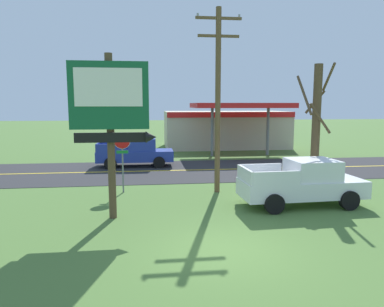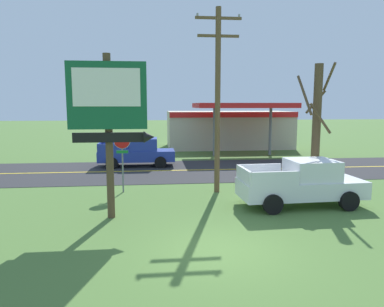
{
  "view_description": "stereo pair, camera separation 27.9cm",
  "coord_description": "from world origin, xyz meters",
  "px_view_note": "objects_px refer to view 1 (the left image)",
  "views": [
    {
      "loc": [
        -2.18,
        -9.88,
        4.26
      ],
      "look_at": [
        0.0,
        8.0,
        1.8
      ],
      "focal_mm": 33.51,
      "sensor_mm": 36.0,
      "label": 1
    },
    {
      "loc": [
        -1.9,
        -9.91,
        4.26
      ],
      "look_at": [
        0.0,
        8.0,
        1.8
      ],
      "focal_mm": 33.51,
      "sensor_mm": 36.0,
      "label": 2
    }
  ],
  "objects_px": {
    "utility_pole": "(218,95)",
    "gas_station": "(226,128)",
    "bare_tree": "(316,126)",
    "pickup_white_parked_on_lawn": "(303,183)",
    "motel_sign": "(111,110)",
    "pickup_blue_on_road": "(136,153)",
    "stop_sign": "(122,151)"
  },
  "relations": [
    {
      "from": "stop_sign",
      "to": "pickup_blue_on_road",
      "type": "bearing_deg",
      "value": 86.99
    },
    {
      "from": "bare_tree",
      "to": "pickup_blue_on_road",
      "type": "relative_size",
      "value": 1.19
    },
    {
      "from": "gas_station",
      "to": "motel_sign",
      "type": "bearing_deg",
      "value": -112.49
    },
    {
      "from": "pickup_white_parked_on_lawn",
      "to": "stop_sign",
      "type": "bearing_deg",
      "value": 157.74
    },
    {
      "from": "stop_sign",
      "to": "gas_station",
      "type": "relative_size",
      "value": 0.25
    },
    {
      "from": "motel_sign",
      "to": "bare_tree",
      "type": "xyz_separation_m",
      "value": [
        9.33,
        3.1,
        -0.83
      ]
    },
    {
      "from": "bare_tree",
      "to": "gas_station",
      "type": "xyz_separation_m",
      "value": [
        -0.32,
        18.65,
        -1.28
      ]
    },
    {
      "from": "stop_sign",
      "to": "bare_tree",
      "type": "relative_size",
      "value": 0.48
    },
    {
      "from": "bare_tree",
      "to": "gas_station",
      "type": "relative_size",
      "value": 0.52
    },
    {
      "from": "pickup_white_parked_on_lawn",
      "to": "motel_sign",
      "type": "bearing_deg",
      "value": -173.24
    },
    {
      "from": "motel_sign",
      "to": "pickup_blue_on_road",
      "type": "bearing_deg",
      "value": 87.77
    },
    {
      "from": "bare_tree",
      "to": "pickup_white_parked_on_lawn",
      "type": "relative_size",
      "value": 1.17
    },
    {
      "from": "utility_pole",
      "to": "pickup_blue_on_road",
      "type": "bearing_deg",
      "value": 117.82
    },
    {
      "from": "stop_sign",
      "to": "gas_station",
      "type": "distance_m",
      "value": 19.79
    },
    {
      "from": "stop_sign",
      "to": "pickup_blue_on_road",
      "type": "xyz_separation_m",
      "value": [
        0.39,
        7.51,
        -1.06
      ]
    },
    {
      "from": "stop_sign",
      "to": "utility_pole",
      "type": "relative_size",
      "value": 0.34
    },
    {
      "from": "utility_pole",
      "to": "pickup_blue_on_road",
      "type": "distance_m",
      "value": 9.71
    },
    {
      "from": "utility_pole",
      "to": "bare_tree",
      "type": "relative_size",
      "value": 1.41
    },
    {
      "from": "bare_tree",
      "to": "pickup_blue_on_road",
      "type": "height_order",
      "value": "bare_tree"
    },
    {
      "from": "utility_pole",
      "to": "pickup_blue_on_road",
      "type": "relative_size",
      "value": 1.68
    },
    {
      "from": "motel_sign",
      "to": "gas_station",
      "type": "distance_m",
      "value": 23.63
    },
    {
      "from": "utility_pole",
      "to": "gas_station",
      "type": "height_order",
      "value": "utility_pole"
    },
    {
      "from": "motel_sign",
      "to": "stop_sign",
      "type": "bearing_deg",
      "value": 89.19
    },
    {
      "from": "stop_sign",
      "to": "utility_pole",
      "type": "bearing_deg",
      "value": -5.19
    },
    {
      "from": "gas_station",
      "to": "bare_tree",
      "type": "bearing_deg",
      "value": -89.01
    },
    {
      "from": "stop_sign",
      "to": "bare_tree",
      "type": "xyz_separation_m",
      "value": [
        9.27,
        -1.0,
        1.2
      ]
    },
    {
      "from": "pickup_blue_on_road",
      "to": "gas_station",
      "type": "bearing_deg",
      "value": 49.87
    },
    {
      "from": "motel_sign",
      "to": "stop_sign",
      "type": "xyz_separation_m",
      "value": [
        0.06,
        4.1,
        -2.03
      ]
    },
    {
      "from": "motel_sign",
      "to": "pickup_white_parked_on_lawn",
      "type": "bearing_deg",
      "value": 6.76
    },
    {
      "from": "pickup_blue_on_road",
      "to": "pickup_white_parked_on_lawn",
      "type": "bearing_deg",
      "value": -55.43
    },
    {
      "from": "pickup_blue_on_road",
      "to": "motel_sign",
      "type": "bearing_deg",
      "value": -92.23
    },
    {
      "from": "motel_sign",
      "to": "pickup_white_parked_on_lawn",
      "type": "distance_m",
      "value": 8.45
    }
  ]
}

